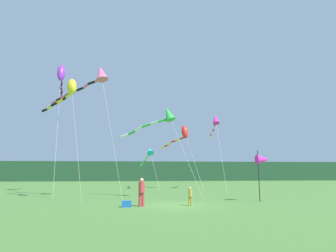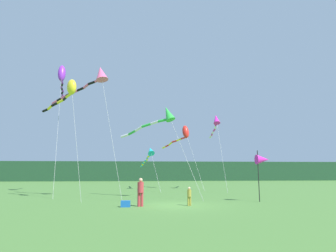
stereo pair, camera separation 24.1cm
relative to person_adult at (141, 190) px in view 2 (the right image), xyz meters
name	(u,v)px [view 2 (the right image)]	position (x,y,z in m)	size (l,w,h in m)	color
ground_plane	(177,205)	(2.26, 0.37, -0.94)	(120.00, 120.00, 0.00)	#477533
distant_treeline	(151,171)	(2.26, 45.37, 1.10)	(108.00, 3.32, 4.07)	#1E4228
person_adult	(141,190)	(0.00, 0.00, 0.00)	(0.37, 0.37, 1.68)	#B23338
person_child	(189,195)	(2.98, 0.06, -0.31)	(0.25, 0.25, 1.13)	olive
cooler_box	(126,204)	(-0.87, -0.23, -0.75)	(0.56, 0.31, 0.37)	#1959B2
banner_flag_pole	(262,160)	(8.51, 1.87, 1.92)	(0.90, 0.70, 3.53)	black
kite_rainbow	(96,77)	(-3.71, 5.18, 8.71)	(6.83, 5.51, 10.56)	#B2B2B2
kite_purple	(62,76)	(-7.85, 10.36, 10.40)	(2.17, 8.52, 12.47)	#B2B2B2
kite_red	(183,134)	(5.11, 16.75, 5.60)	(4.00, 7.69, 7.64)	#B2B2B2
kite_cyan	(149,153)	(0.99, 16.65, 3.20)	(2.08, 10.23, 5.07)	#B2B2B2
kite_green	(162,117)	(1.65, 4.79, 5.43)	(6.23, 4.99, 7.29)	#B2B2B2
kite_yellow	(69,91)	(-5.65, 4.51, 7.33)	(4.47, 4.66, 9.14)	#B2B2B2
kite_magenta	(216,122)	(8.60, 14.65, 6.81)	(0.79, 8.00, 8.67)	#B2B2B2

